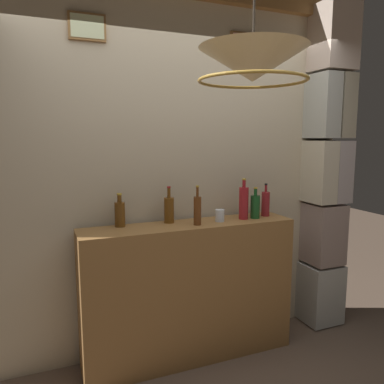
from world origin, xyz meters
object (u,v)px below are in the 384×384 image
Objects in this scene: liquor_bottle_amaro at (255,206)px; liquor_bottle_port at (197,210)px; pendant_lamp at (253,66)px; liquor_bottle_rye at (266,203)px; glass_tumbler_rocks at (220,216)px; liquor_bottle_brandy at (169,209)px; liquor_bottle_gin at (244,203)px; liquor_bottle_rum at (120,213)px.

liquor_bottle_port is (-0.52, -0.04, 0.01)m from liquor_bottle_amaro.
liquor_bottle_amaro is 1.41m from pendant_lamp.
pendant_lamp reaches higher than liquor_bottle_amaro.
glass_tumbler_rocks is at bearing -174.06° from liquor_bottle_rye.
liquor_bottle_port is at bearing -39.83° from liquor_bottle_brandy.
pendant_lamp reaches higher than liquor_bottle_port.
glass_tumbler_rocks is (-0.21, -0.01, -0.09)m from liquor_bottle_gin.
glass_tumbler_rocks is at bearing 72.61° from pendant_lamp.
liquor_bottle_gin is (0.59, -0.10, 0.03)m from liquor_bottle_brandy.
pendant_lamp reaches higher than liquor_bottle_rum.
liquor_bottle_brandy reaches higher than liquor_bottle_rye.
liquor_bottle_brandy is 0.46× the size of pendant_lamp.
liquor_bottle_gin is 0.23m from liquor_bottle_rye.
liquor_bottle_rye is at bearing 5.94° from glass_tumbler_rocks.
glass_tumbler_rocks is (-0.32, 0.00, -0.05)m from liquor_bottle_amaro.
glass_tumbler_rocks is 1.35m from pendant_lamp.
liquor_bottle_brandy is 0.95× the size of liquor_bottle_port.
pendant_lamp is at bearing -127.22° from liquor_bottle_rye.
liquor_bottle_rye is 2.88× the size of glass_tumbler_rocks.
liquor_bottle_brandy is at bearing 140.17° from liquor_bottle_port.
liquor_bottle_rum reaches higher than glass_tumbler_rocks.
liquor_bottle_port is 0.22m from glass_tumbler_rocks.
liquor_bottle_rum is 2.62× the size of glass_tumbler_rocks.
liquor_bottle_brandy is 0.82m from liquor_bottle_rye.
liquor_bottle_rye is (0.82, -0.06, 0.00)m from liquor_bottle_brandy.
liquor_bottle_amaro is 2.68× the size of glass_tumbler_rocks.
liquor_bottle_gin reaches higher than liquor_bottle_amaro.
liquor_bottle_gin is (0.96, -0.12, 0.04)m from liquor_bottle_rum.
liquor_bottle_gin is at bearing 175.30° from liquor_bottle_amaro.
liquor_bottle_brandy is 1.04× the size of liquor_bottle_rye.
liquor_bottle_rye is at bearing 7.42° from liquor_bottle_port.
liquor_bottle_rye is (0.23, 0.04, -0.03)m from liquor_bottle_gin.
liquor_bottle_brandy is 0.23m from liquor_bottle_port.
liquor_bottle_gin is 1.29× the size of liquor_bottle_amaro.
liquor_bottle_amaro is at bearing -4.70° from liquor_bottle_gin.
liquor_bottle_brandy reaches higher than liquor_bottle_amaro.
liquor_bottle_gin reaches higher than glass_tumbler_rocks.
liquor_bottle_port is at bearing -16.67° from liquor_bottle_rum.
pendant_lamp is at bearing -95.31° from liquor_bottle_port.
liquor_bottle_rum is 1.45m from pendant_lamp.
pendant_lamp is at bearing -123.37° from liquor_bottle_amaro.
liquor_bottle_amaro is at bearing -6.69° from liquor_bottle_rum.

